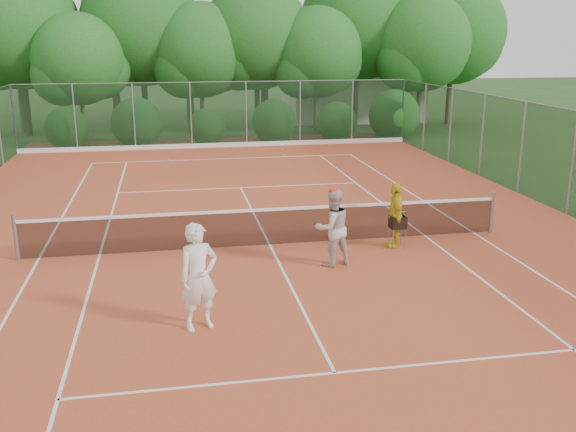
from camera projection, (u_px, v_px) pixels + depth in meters
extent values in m
plane|color=#224217|center=(270.00, 246.00, 15.99)|extent=(120.00, 120.00, 0.00)
cube|color=#BE4F2B|center=(270.00, 246.00, 15.99)|extent=(18.00, 36.00, 0.02)
cube|color=beige|center=(352.00, 95.00, 39.89)|extent=(8.00, 5.00, 3.00)
cylinder|color=gray|center=(16.00, 238.00, 14.79)|extent=(0.10, 0.10, 1.10)
cylinder|color=gray|center=(492.00, 212.00, 16.89)|extent=(0.10, 0.10, 1.10)
cube|color=black|center=(270.00, 228.00, 15.86)|extent=(11.87, 0.03, 0.86)
cube|color=white|center=(270.00, 210.00, 15.74)|extent=(11.87, 0.04, 0.07)
imported|color=white|center=(199.00, 277.00, 11.23)|extent=(0.82, 0.68, 1.94)
imported|color=beige|center=(332.00, 228.00, 14.40)|extent=(1.00, 0.87, 1.77)
ellipsoid|color=red|center=(333.00, 191.00, 14.17)|extent=(0.22, 0.22, 0.14)
imported|color=gold|center=(395.00, 215.00, 15.70)|extent=(0.54, 1.00, 1.61)
cylinder|color=gray|center=(393.00, 240.00, 15.56)|extent=(0.02, 0.02, 0.51)
cylinder|color=gray|center=(401.00, 235.00, 15.92)|extent=(0.02, 0.02, 0.51)
cube|color=black|center=(398.00, 222.00, 15.63)|extent=(0.36, 0.36, 0.30)
sphere|color=yellow|center=(168.00, 160.00, 26.74)|extent=(0.07, 0.07, 0.07)
sphere|color=#CED631|center=(282.00, 149.00, 29.29)|extent=(0.07, 0.07, 0.07)
sphere|color=yellow|center=(284.00, 156.00, 27.71)|extent=(0.07, 0.07, 0.07)
cube|color=white|center=(226.00, 159.00, 27.23)|extent=(11.03, 0.06, 0.01)
cube|color=white|center=(39.00, 259.00, 15.01)|extent=(0.06, 23.77, 0.01)
cube|color=white|center=(474.00, 233.00, 16.96)|extent=(0.06, 23.77, 0.01)
cube|color=white|center=(100.00, 255.00, 15.26)|extent=(0.06, 23.77, 0.01)
cube|color=white|center=(425.00, 236.00, 16.72)|extent=(0.06, 23.77, 0.01)
cube|color=white|center=(241.00, 188.00, 22.04)|extent=(8.23, 0.06, 0.01)
cube|color=white|center=(335.00, 373.00, 9.93)|extent=(8.23, 0.06, 0.01)
cube|color=white|center=(270.00, 245.00, 15.99)|extent=(0.06, 12.80, 0.01)
cube|color=#19381E|center=(219.00, 115.00, 29.77)|extent=(18.00, 0.02, 3.00)
cylinder|color=gray|center=(14.00, 119.00, 28.17)|extent=(0.07, 0.07, 3.00)
cylinder|color=gray|center=(403.00, 111.00, 31.37)|extent=(0.07, 0.07, 3.00)
cylinder|color=gray|center=(14.00, 119.00, 28.17)|extent=(0.07, 0.07, 3.00)
cylinder|color=gray|center=(403.00, 111.00, 31.37)|extent=(0.07, 0.07, 3.00)
cylinder|color=brown|center=(26.00, 93.00, 33.10)|extent=(0.30, 0.30, 4.40)
sphere|color=#235E1F|center=(18.00, 28.00, 32.22)|extent=(6.16, 6.16, 6.16)
cylinder|color=brown|center=(82.00, 108.00, 31.91)|extent=(0.22, 0.22, 3.20)
sphere|color=#235E1F|center=(78.00, 59.00, 31.27)|extent=(4.48, 4.48, 4.48)
cylinder|color=brown|center=(144.00, 90.00, 34.63)|extent=(0.31, 0.31, 4.50)
sphere|color=#235E1F|center=(141.00, 25.00, 33.73)|extent=(6.30, 6.30, 6.30)
cylinder|color=brown|center=(202.00, 101.00, 33.88)|extent=(0.24, 0.24, 3.50)
sphere|color=#235E1F|center=(200.00, 50.00, 33.18)|extent=(4.90, 4.90, 4.90)
cylinder|color=brown|center=(257.00, 93.00, 34.80)|extent=(0.28, 0.28, 4.10)
sphere|color=#235E1F|center=(256.00, 35.00, 33.98)|extent=(5.74, 5.74, 5.74)
cylinder|color=brown|center=(316.00, 101.00, 34.29)|extent=(0.23, 0.23, 3.40)
sphere|color=#235E1F|center=(316.00, 52.00, 33.61)|extent=(4.76, 4.76, 4.76)
cylinder|color=brown|center=(356.00, 85.00, 37.21)|extent=(0.32, 0.32, 4.65)
sphere|color=#235E1F|center=(357.00, 23.00, 36.28)|extent=(6.51, 6.51, 6.51)
cylinder|color=brown|center=(419.00, 95.00, 35.68)|extent=(0.26, 0.26, 3.80)
sphere|color=#235E1F|center=(422.00, 42.00, 34.92)|extent=(5.32, 5.32, 5.32)
cylinder|color=brown|center=(449.00, 88.00, 37.58)|extent=(0.29, 0.29, 4.25)
sphere|color=#235E1F|center=(453.00, 32.00, 36.73)|extent=(5.95, 5.95, 5.95)
cone|color=brown|center=(12.00, 7.00, 33.27)|extent=(0.44, 0.44, 13.00)
cone|color=brown|center=(111.00, 27.00, 33.48)|extent=(0.44, 0.44, 11.00)
cone|color=brown|center=(264.00, 37.00, 34.56)|extent=(0.44, 0.44, 10.00)
cone|color=brown|center=(327.00, 19.00, 36.90)|extent=(0.44, 0.44, 12.00)
cone|color=brown|center=(389.00, 2.00, 38.28)|extent=(0.44, 0.44, 14.00)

